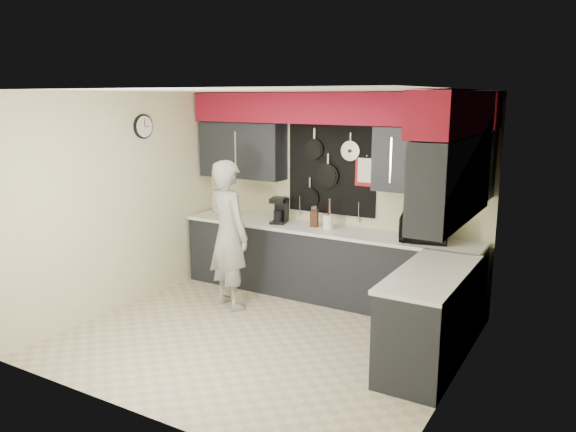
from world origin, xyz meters
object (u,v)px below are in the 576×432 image
Objects in this scene: knife_block at (314,218)px; coffee_maker at (280,210)px; person at (229,235)px; utensil_crock at (328,222)px; microwave at (424,229)px.

coffee_maker is (-0.49, -0.04, 0.07)m from knife_block.
coffee_maker is 0.87m from person.
knife_block is 1.20× the size of utensil_crock.
coffee_maker reaches higher than knife_block.
microwave is 1.57× the size of coffee_maker.
coffee_maker is (-0.69, -0.03, 0.09)m from utensil_crock.
microwave is 1.43m from knife_block.
person is (-2.14, -0.83, -0.16)m from microwave.
person reaches higher than coffee_maker.
knife_block is 0.49m from coffee_maker.
coffee_maker is at bearing 168.29° from knife_block.
knife_block is at bearing -109.07° from person.
microwave is at bearing -18.15° from knife_block.
knife_block is 1.12m from person.
utensil_crock is 1.25m from person.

